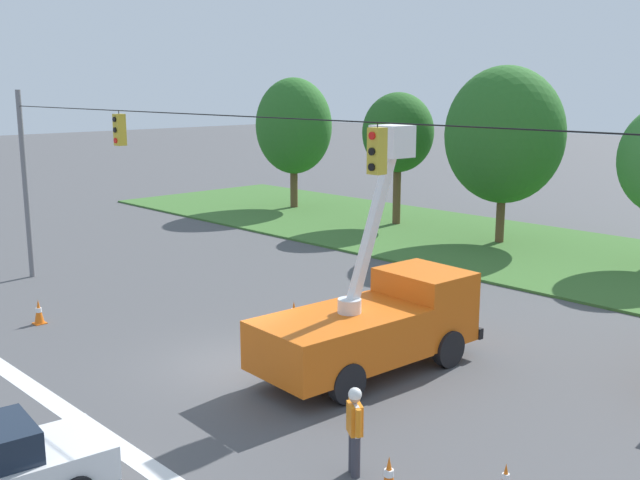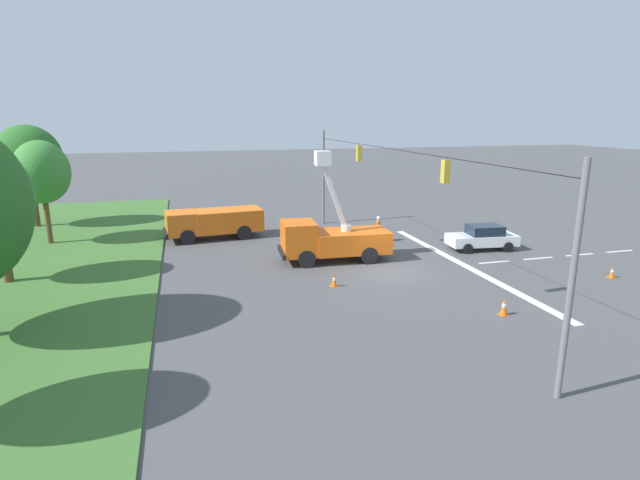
# 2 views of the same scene
# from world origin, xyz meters

# --- Properties ---
(ground_plane) EXTENTS (200.00, 200.00, 0.00)m
(ground_plane) POSITION_xyz_m (0.00, 0.00, 0.00)
(ground_plane) COLOR #4C4C4F
(grass_verge) EXTENTS (56.00, 12.00, 0.10)m
(grass_verge) POSITION_xyz_m (0.00, 18.00, 0.05)
(grass_verge) COLOR #3D6B2D
(grass_verge) RESTS_ON ground
(lane_markings) EXTENTS (17.60, 15.25, 0.01)m
(lane_markings) POSITION_xyz_m (0.00, -6.13, 0.00)
(lane_markings) COLOR silver
(lane_markings) RESTS_ON ground
(signal_gantry) EXTENTS (26.20, 0.33, 7.20)m
(signal_gantry) POSITION_xyz_m (-0.06, -0.00, 4.25)
(signal_gantry) COLOR slate
(signal_gantry) RESTS_ON ground
(tree_far_east) EXTENTS (4.03, 3.44, 6.78)m
(tree_far_east) POSITION_xyz_m (11.41, 19.18, 4.75)
(tree_far_east) COLOR brown
(tree_far_east) RESTS_ON ground
(tree_east_end) EXTENTS (4.49, 4.73, 7.66)m
(tree_east_end) POSITION_xyz_m (17.44, 21.40, 5.16)
(tree_east_end) COLOR brown
(tree_east_end) RESTS_ON ground
(utility_truck_bucket_lift) EXTENTS (2.85, 6.52, 6.37)m
(utility_truck_bucket_lift) POSITION_xyz_m (2.89, 2.42, 1.35)
(utility_truck_bucket_lift) COLOR orange
(utility_truck_bucket_lift) RESTS_ON ground
(utility_truck_support_near) EXTENTS (3.05, 6.78, 2.00)m
(utility_truck_support_near) POSITION_xyz_m (10.24, 8.59, 1.20)
(utility_truck_support_near) COLOR orange
(utility_truck_support_near) RESTS_ON ground
(sedan_white) EXTENTS (2.30, 4.48, 1.56)m
(sedan_white) POSITION_xyz_m (2.74, -7.60, 0.79)
(sedan_white) COLOR white
(sedan_white) RESTS_ON ground
(road_worker) EXTENTS (0.57, 0.42, 1.77)m
(road_worker) POSITION_xyz_m (6.28, -1.92, 1.00)
(road_worker) COLOR #383842
(road_worker) RESTS_ON ground
(traffic_cone_foreground_left) EXTENTS (0.36, 0.36, 0.75)m
(traffic_cone_foreground_left) POSITION_xyz_m (7.21, -2.00, 0.37)
(traffic_cone_foreground_left) COLOR orange
(traffic_cone_foreground_left) RESTS_ON ground
(traffic_cone_foreground_right) EXTENTS (0.36, 0.36, 0.68)m
(traffic_cone_foreground_right) POSITION_xyz_m (-1.59, 3.56, 0.33)
(traffic_cone_foreground_right) COLOR orange
(traffic_cone_foreground_right) RESTS_ON ground
(traffic_cone_mid_left) EXTENTS (0.36, 0.36, 0.65)m
(traffic_cone_mid_left) POSITION_xyz_m (-4.13, -10.89, 0.31)
(traffic_cone_mid_left) COLOR orange
(traffic_cone_mid_left) RESTS_ON ground
(traffic_cone_mid_right) EXTENTS (0.36, 0.36, 0.79)m
(traffic_cone_mid_right) POSITION_xyz_m (-7.01, -2.33, 0.39)
(traffic_cone_mid_right) COLOR orange
(traffic_cone_mid_right) RESTS_ON ground
(traffic_cone_near_bucket) EXTENTS (0.36, 0.36, 0.59)m
(traffic_cone_near_bucket) POSITION_xyz_m (8.67, -0.42, 0.28)
(traffic_cone_near_bucket) COLOR orange
(traffic_cone_near_bucket) RESTS_ON ground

